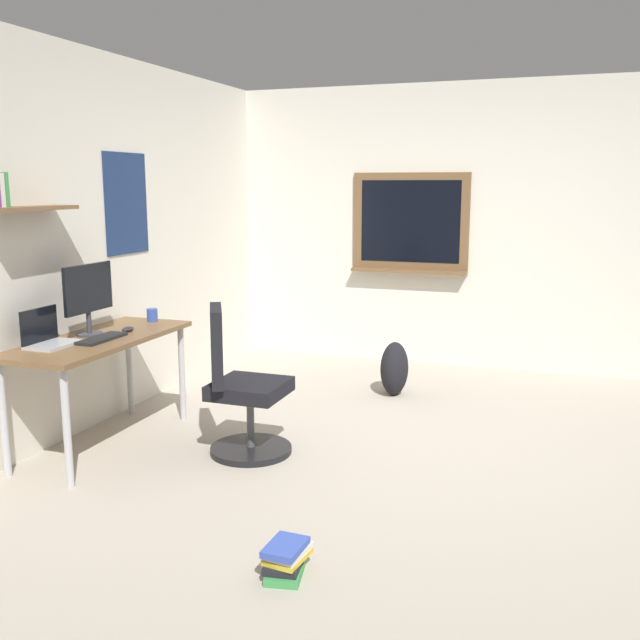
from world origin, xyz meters
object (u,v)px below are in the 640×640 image
object	(u,v)px
keyboard	(102,339)
coffee_mug	(152,315)
monitor_primary	(88,294)
office_chair	(240,391)
book_stack_on_floor	(286,559)
desk	(100,349)
laptop	(48,337)
computer_mouse	(128,329)
backpack	(394,369)

from	to	relation	value
keyboard	coffee_mug	distance (m)	0.66
monitor_primary	keyboard	size ratio (longest dim) A/B	1.25
office_chair	book_stack_on_floor	xyz separation A→B (m)	(-1.25, -0.82, -0.33)
keyboard	book_stack_on_floor	bearing A→B (deg)	-121.40
coffee_mug	desk	bearing A→B (deg)	177.99
laptop	keyboard	bearing A→B (deg)	-41.01
desk	office_chair	world-z (taller)	office_chair
computer_mouse	book_stack_on_floor	size ratio (longest dim) A/B	0.40
monitor_primary	backpack	bearing A→B (deg)	-42.98
office_chair	keyboard	distance (m)	0.93
office_chair	coffee_mug	bearing A→B (deg)	64.66
computer_mouse	book_stack_on_floor	xyz separation A→B (m)	(-1.29, -1.66, -0.67)
laptop	computer_mouse	world-z (taller)	laptop
desk	computer_mouse	distance (m)	0.24
desk	book_stack_on_floor	world-z (taller)	desk
laptop	computer_mouse	size ratio (longest dim) A/B	2.98
backpack	keyboard	bearing A→B (deg)	141.64
laptop	coffee_mug	bearing A→B (deg)	-10.07
office_chair	computer_mouse	distance (m)	0.91
desk	coffee_mug	size ratio (longest dim) A/B	14.93
laptop	backpack	xyz separation A→B (m)	(2.07, -1.66, -0.56)
desk	backpack	xyz separation A→B (m)	(1.76, -1.52, -0.43)
office_chair	laptop	size ratio (longest dim) A/B	3.06
desk	laptop	size ratio (longest dim) A/B	4.43
laptop	keyboard	world-z (taller)	laptop
monitor_primary	keyboard	bearing A→B (deg)	-122.65
computer_mouse	coffee_mug	world-z (taller)	coffee_mug
coffee_mug	backpack	size ratio (longest dim) A/B	0.21
keyboard	backpack	size ratio (longest dim) A/B	0.84
laptop	keyboard	distance (m)	0.32
computer_mouse	backpack	world-z (taller)	computer_mouse
office_chair	laptop	world-z (taller)	laptop
office_chair	monitor_primary	size ratio (longest dim) A/B	2.05
office_chair	keyboard	world-z (taller)	office_chair
laptop	computer_mouse	xyz separation A→B (m)	(0.52, -0.21, -0.04)
computer_mouse	coffee_mug	bearing A→B (deg)	7.59
office_chair	coffee_mug	distance (m)	1.05
book_stack_on_floor	monitor_primary	bearing A→B (deg)	58.49
computer_mouse	monitor_primary	bearing A→B (deg)	137.75
office_chair	monitor_primary	xyz separation A→B (m)	(-0.13, 1.00, 0.59)
monitor_primary	office_chair	bearing A→B (deg)	-82.55
desk	book_stack_on_floor	bearing A→B (deg)	-122.01
monitor_primary	coffee_mug	size ratio (longest dim) A/B	5.04
monitor_primary	book_stack_on_floor	bearing A→B (deg)	-121.51
monitor_primary	computer_mouse	bearing A→B (deg)	-42.25
desk	book_stack_on_floor	distance (m)	2.12
computer_mouse	keyboard	bearing A→B (deg)	180.00
computer_mouse	backpack	xyz separation A→B (m)	(1.55, -1.45, -0.52)
laptop	monitor_primary	size ratio (longest dim) A/B	0.67
book_stack_on_floor	backpack	bearing A→B (deg)	4.31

